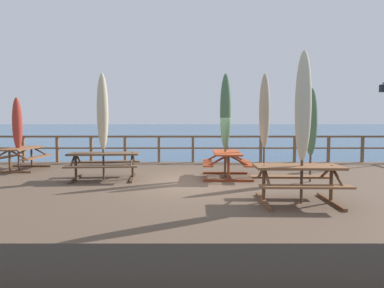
% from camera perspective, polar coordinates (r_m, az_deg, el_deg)
% --- Properties ---
extents(ground_plane, '(600.00, 600.00, 0.00)m').
position_cam_1_polar(ground_plane, '(9.30, 0.02, -11.00)').
color(ground_plane, navy).
extents(wooden_deck, '(16.89, 9.19, 0.73)m').
position_cam_1_polar(wooden_deck, '(9.22, 0.02, -8.80)').
color(wooden_deck, brown).
rests_on(wooden_deck, ground).
extents(railing_waterside_far, '(16.69, 0.10, 1.09)m').
position_cam_1_polar(railing_waterside_far, '(13.47, -0.06, -0.07)').
color(railing_waterside_far, brown).
rests_on(railing_waterside_far, wooden_deck).
extents(picnic_table_back_right, '(2.08, 1.57, 0.78)m').
position_cam_1_polar(picnic_table_back_right, '(9.82, -15.07, -2.67)').
color(picnic_table_back_right, brown).
rests_on(picnic_table_back_right, wooden_deck).
extents(picnic_table_back_left, '(1.42, 1.80, 0.78)m').
position_cam_1_polar(picnic_table_back_left, '(12.81, -27.55, -1.50)').
color(picnic_table_back_left, brown).
rests_on(picnic_table_back_left, wooden_deck).
extents(picnic_table_front_left, '(1.76, 1.44, 0.78)m').
position_cam_1_polar(picnic_table_front_left, '(7.10, 17.50, -5.25)').
color(picnic_table_front_left, brown).
rests_on(picnic_table_front_left, wooden_deck).
extents(picnic_table_front_right, '(1.45, 1.74, 0.78)m').
position_cam_1_polar(picnic_table_front_right, '(9.83, 5.78, -2.60)').
color(picnic_table_front_right, '#993819').
rests_on(picnic_table_front_right, wooden_deck).
extents(patio_umbrella_tall_mid_right, '(0.32, 0.32, 3.03)m').
position_cam_1_polar(patio_umbrella_tall_mid_right, '(9.81, -15.35, 5.31)').
color(patio_umbrella_tall_mid_right, '#4C3828').
rests_on(patio_umbrella_tall_mid_right, wooden_deck).
extents(patio_umbrella_short_front, '(0.32, 0.32, 2.48)m').
position_cam_1_polar(patio_umbrella_short_front, '(12.72, -28.07, 3.05)').
color(patio_umbrella_short_front, '#4C3828').
rests_on(patio_umbrella_short_front, wooden_deck).
extents(patio_umbrella_tall_back_right, '(0.32, 0.32, 3.07)m').
position_cam_1_polar(patio_umbrella_tall_back_right, '(7.02, 18.38, 6.08)').
color(patio_umbrella_tall_back_right, '#4C3828').
rests_on(patio_umbrella_tall_back_right, wooden_deck).
extents(patio_umbrella_tall_mid_left, '(0.32, 0.32, 3.06)m').
position_cam_1_polar(patio_umbrella_tall_mid_left, '(9.78, 5.57, 5.53)').
color(patio_umbrella_tall_mid_left, '#4C3828').
rests_on(patio_umbrella_tall_mid_left, wooden_deck).
extents(patio_umbrella_short_back, '(0.32, 0.32, 3.10)m').
position_cam_1_polar(patio_umbrella_short_back, '(10.24, 12.16, 5.53)').
color(patio_umbrella_short_back, '#4C3828').
rests_on(patio_umbrella_short_back, wooden_deck).
extents(patio_umbrella_short_mid, '(0.32, 0.32, 2.57)m').
position_cam_1_polar(patio_umbrella_short_mid, '(9.61, 19.63, 3.51)').
color(patio_umbrella_short_mid, '#4C3828').
rests_on(patio_umbrella_short_mid, wooden_deck).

